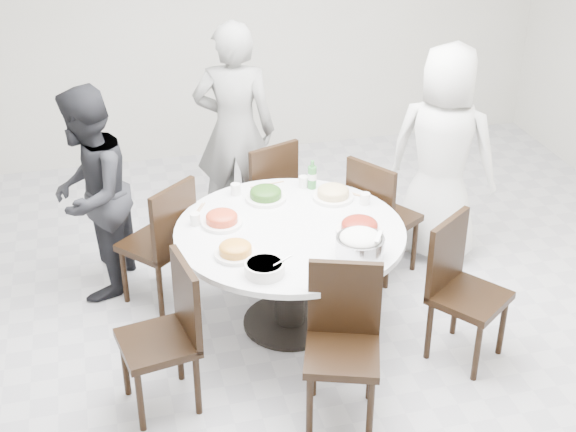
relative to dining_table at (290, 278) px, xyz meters
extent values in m
cube|color=#B8B7BC|center=(0.28, -0.04, -0.38)|extent=(6.00, 6.00, 0.01)
cube|color=beige|center=(0.28, 2.96, 1.02)|extent=(6.00, 0.01, 2.80)
cylinder|color=white|center=(0.00, 0.00, 0.00)|extent=(1.50, 1.50, 0.75)
cube|color=black|center=(0.85, 0.50, 0.10)|extent=(0.58, 0.58, 0.95)
cube|color=black|center=(0.03, 1.06, 0.10)|extent=(0.54, 0.54, 0.95)
cube|color=black|center=(-0.83, 0.53, 0.10)|extent=(0.59, 0.59, 0.95)
cube|color=black|center=(-0.94, -0.59, 0.10)|extent=(0.49, 0.49, 0.95)
cube|color=black|center=(0.06, -0.96, 0.10)|extent=(0.54, 0.54, 0.95)
cube|color=black|center=(1.01, -0.61, 0.10)|extent=(0.59, 0.59, 0.95)
imported|color=silver|center=(1.35, 0.67, 0.47)|extent=(0.98, 0.92, 1.68)
imported|color=black|center=(-0.09, 1.39, 0.51)|extent=(0.73, 0.58, 1.76)
imported|color=black|center=(-1.24, 0.77, 0.40)|extent=(0.79, 0.90, 1.55)
cylinder|color=white|center=(-0.06, 0.44, 0.41)|extent=(0.28, 0.28, 0.07)
cylinder|color=white|center=(0.39, 0.34, 0.41)|extent=(0.28, 0.28, 0.08)
cylinder|color=white|center=(-0.42, 0.17, 0.41)|extent=(0.27, 0.27, 0.07)
cylinder|color=white|center=(0.42, -0.15, 0.41)|extent=(0.30, 0.30, 0.07)
cylinder|color=white|center=(-0.40, -0.24, 0.41)|extent=(0.26, 0.26, 0.07)
cylinder|color=silver|center=(0.33, -0.43, 0.44)|extent=(0.30, 0.30, 0.13)
cylinder|color=white|center=(-0.28, -0.48, 0.41)|extent=(0.24, 0.24, 0.07)
cylinder|color=#2F7734|center=(0.30, 0.54, 0.48)|extent=(0.06, 0.06, 0.21)
cylinder|color=white|center=(0.02, 0.61, 0.42)|extent=(0.07, 0.07, 0.08)
camera|label=1|loc=(-1.11, -4.36, 2.93)|focal=50.00mm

